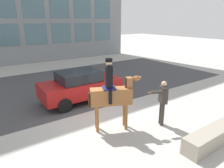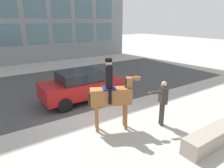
% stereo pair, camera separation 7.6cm
% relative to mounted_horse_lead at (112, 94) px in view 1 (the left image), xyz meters
% --- Properties ---
extents(ground_plane, '(80.00, 80.00, 0.00)m').
position_rel_mounted_horse_lead_xyz_m(ground_plane, '(0.03, 1.26, -1.37)').
color(ground_plane, '#B2AFA8').
extents(road_surface, '(22.05, 8.50, 0.01)m').
position_rel_mounted_horse_lead_xyz_m(road_surface, '(0.03, 6.01, -1.37)').
color(road_surface, '#444447').
rests_on(road_surface, ground_plane).
extents(mounted_horse_lead, '(1.78, 1.04, 2.66)m').
position_rel_mounted_horse_lead_xyz_m(mounted_horse_lead, '(0.00, 0.00, 0.00)').
color(mounted_horse_lead, brown).
rests_on(mounted_horse_lead, ground_plane).
extents(pedestrian_bystander, '(0.92, 0.46, 1.76)m').
position_rel_mounted_horse_lead_xyz_m(pedestrian_bystander, '(1.72, -0.84, -0.33)').
color(pedestrian_bystander, '#332D28').
rests_on(pedestrian_bystander, ground_plane).
extents(street_car_near_lane, '(3.92, 1.79, 1.53)m').
position_rel_mounted_horse_lead_xyz_m(street_car_near_lane, '(0.26, 3.11, -0.57)').
color(street_car_near_lane, maroon).
rests_on(street_car_near_lane, ground_plane).
extents(planter_ledge, '(2.34, 0.56, 0.55)m').
position_rel_mounted_horse_lead_xyz_m(planter_ledge, '(2.00, -2.69, -1.10)').
color(planter_ledge, '#9E9384').
rests_on(planter_ledge, ground_plane).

